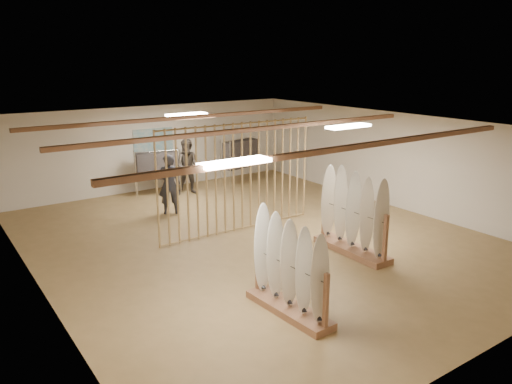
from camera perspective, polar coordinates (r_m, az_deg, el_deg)
floor at (r=12.37m, az=0.00°, el=-5.37°), size 12.00×12.00×0.00m
ceiling at (r=11.68m, az=0.00°, el=7.59°), size 12.00×12.00×0.00m
wall_back at (r=17.11m, az=-11.63°, el=4.97°), size 12.00×0.00×12.00m
wall_front at (r=8.05m, az=25.51°, el=-7.82°), size 12.00×0.00×12.00m
wall_left at (r=10.07m, az=-24.05°, el=-3.17°), size 0.00×12.00×12.00m
wall_right at (r=15.30m, az=15.57°, el=3.54°), size 0.00×12.00×12.00m
ceiling_slats at (r=11.69m, az=0.00°, el=7.21°), size 9.50×6.12×0.10m
light_panels at (r=11.69m, az=0.00°, el=7.30°), size 1.20×0.35×0.06m
bamboo_partition at (r=12.60m, az=-2.09°, el=1.66°), size 4.45×0.05×2.78m
poster at (r=17.06m, az=-11.64°, el=5.62°), size 1.40×0.03×0.90m
rack_left at (r=8.76m, az=3.82°, el=-10.13°), size 0.58×1.89×1.77m
rack_right at (r=11.52m, az=10.99°, el=-3.74°), size 0.58×2.06×1.95m
clothing_rack_a at (r=16.31m, az=-11.21°, el=2.96°), size 1.35×0.68×1.49m
clothing_rack_b at (r=17.43m, az=-1.78°, el=4.37°), size 1.49×0.74×1.65m
shopper_a at (r=14.28m, az=-9.91°, el=1.33°), size 0.85×0.74×1.96m
shopper_b at (r=16.31m, az=-7.73°, el=3.30°), size 1.25×1.19×2.04m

